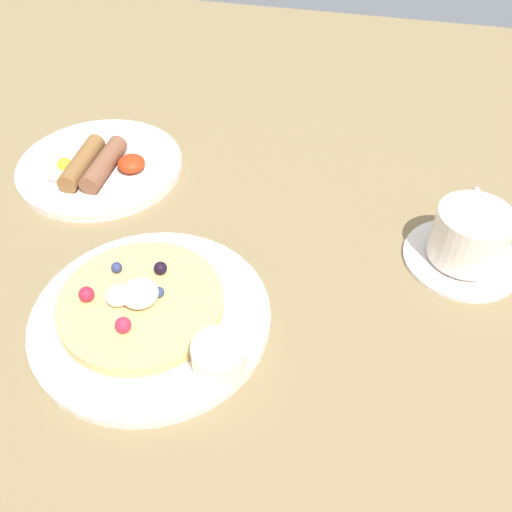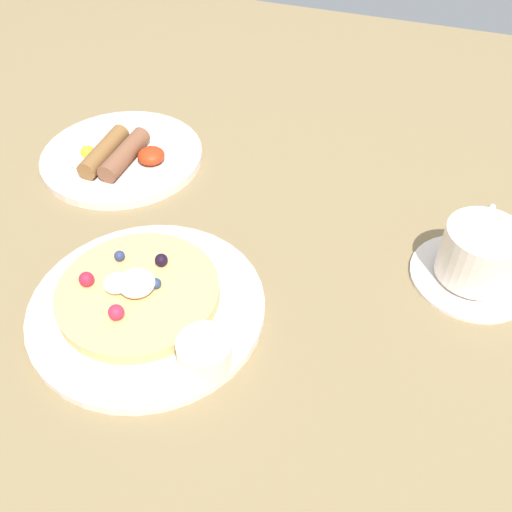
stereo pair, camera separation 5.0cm
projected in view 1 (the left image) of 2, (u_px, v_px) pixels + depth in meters
ground_plane at (237, 297)px, 62.71cm from camera, size 185.93×158.89×3.00cm
pancake_plate at (151, 317)px, 58.09cm from camera, size 24.86×24.86×1.10cm
pancake_with_berries at (140, 302)px, 57.54cm from camera, size 17.15×17.15×3.75cm
syrup_ramekin at (219, 357)px, 51.92cm from camera, size 5.21×5.21×3.16cm
breakfast_plate at (100, 166)px, 76.85cm from camera, size 22.37×22.37×1.20cm
fried_breakfast at (94, 164)px, 74.32cm from camera, size 14.13×10.42×2.79cm
coffee_saucer at (462, 257)px, 64.49cm from camera, size 13.38×13.38×0.89cm
coffee_cup at (471, 233)px, 62.06cm from camera, size 8.32×11.44×6.10cm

